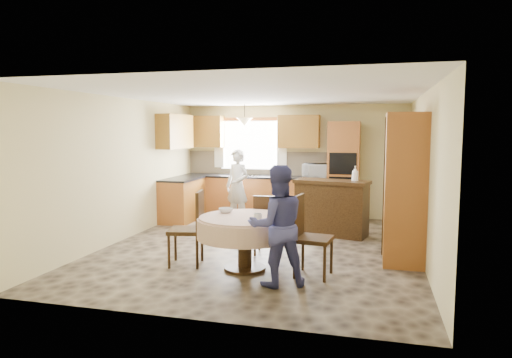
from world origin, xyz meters
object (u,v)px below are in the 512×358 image
at_px(person_sink, 237,186).
at_px(person_dining, 277,226).
at_px(oven_tower, 344,171).
at_px(cupboard, 404,188).
at_px(chair_right, 307,231).
at_px(chair_back, 267,222).
at_px(dining_table, 245,228).
at_px(chair_left, 192,224).
at_px(sideboard, 332,209).

relative_size(person_sink, person_dining, 1.02).
bearing_deg(oven_tower, cupboard, -69.39).
xyz_separation_m(chair_right, person_dining, (-0.30, -0.48, 0.16)).
bearing_deg(chair_right, cupboard, -42.03).
xyz_separation_m(oven_tower, person_dining, (-0.51, -4.44, -0.31)).
bearing_deg(chair_back, person_dining, 105.90).
bearing_deg(oven_tower, dining_table, -105.38).
xyz_separation_m(person_sink, person_dining, (1.62, -3.63, -0.02)).
xyz_separation_m(chair_left, person_dining, (1.37, -0.55, 0.16)).
bearing_deg(chair_back, person_sink, -65.14).
xyz_separation_m(cupboard, person_dining, (-1.58, -1.59, -0.33)).
relative_size(dining_table, person_dining, 0.87).
height_order(cupboard, chair_right, cupboard).
distance_m(sideboard, person_sink, 2.15).
bearing_deg(dining_table, chair_left, 177.91).
distance_m(oven_tower, person_sink, 2.30).
xyz_separation_m(chair_back, person_sink, (-1.18, 2.30, 0.25)).
relative_size(sideboard, chair_left, 1.25).
xyz_separation_m(dining_table, person_dining, (0.57, -0.52, 0.17)).
bearing_deg(cupboard, chair_left, -160.50).
relative_size(chair_back, chair_right, 0.87).
bearing_deg(cupboard, person_sink, 147.48).
height_order(cupboard, dining_table, cupboard).
bearing_deg(dining_table, cupboard, 26.54).
relative_size(chair_left, person_sink, 0.70).
xyz_separation_m(dining_table, chair_right, (0.87, -0.03, 0.01)).
xyz_separation_m(chair_back, chair_right, (0.74, -0.85, 0.07)).
bearing_deg(person_dining, cupboard, -160.61).
relative_size(cupboard, chair_right, 2.02).
height_order(oven_tower, sideboard, oven_tower).
bearing_deg(dining_table, sideboard, 68.48).
relative_size(chair_right, person_dining, 0.71).
bearing_deg(dining_table, oven_tower, 74.62).
bearing_deg(chair_right, dining_table, 94.73).
bearing_deg(sideboard, chair_left, -112.84).
distance_m(dining_table, chair_left, 0.80).
bearing_deg(person_sink, chair_left, -61.86).
distance_m(chair_left, chair_right, 1.67).
xyz_separation_m(dining_table, chair_back, (0.13, 0.82, -0.06)).
bearing_deg(person_dining, chair_right, -147.92).
xyz_separation_m(cupboard, chair_right, (-1.28, -1.11, -0.49)).
bearing_deg(person_dining, chair_left, -47.63).
height_order(chair_back, person_dining, person_dining).
bearing_deg(oven_tower, chair_right, -92.99).
xyz_separation_m(oven_tower, dining_table, (-1.08, -3.92, -0.48)).
bearing_deg(person_dining, chair_back, -97.55).
xyz_separation_m(sideboard, cupboard, (1.18, -1.38, 0.61)).
bearing_deg(chair_left, dining_table, 76.35).
bearing_deg(sideboard, dining_table, -98.26).
bearing_deg(cupboard, oven_tower, 110.61).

